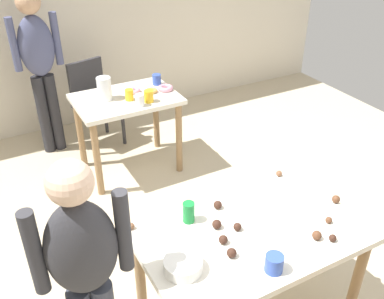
{
  "coord_description": "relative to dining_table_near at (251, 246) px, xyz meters",
  "views": [
    {
      "loc": [
        -1.11,
        -1.41,
        2.33
      ],
      "look_at": [
        0.01,
        0.66,
        0.9
      ],
      "focal_mm": 40.32,
      "sensor_mm": 36.0,
      "label": 1
    }
  ],
  "objects": [
    {
      "name": "cake_ball_1",
      "position": [
        0.58,
        -0.02,
        0.13
      ],
      "size": [
        0.05,
        0.05,
        0.05
      ],
      "primitive_type": "sphere",
      "color": "brown",
      "rests_on": "dining_table_near"
    },
    {
      "name": "cake_ball_8",
      "position": [
        -0.18,
        0.0,
        0.13
      ],
      "size": [
        0.05,
        0.05,
        0.05
      ],
      "primitive_type": "sphere",
      "color": "#3D2319",
      "rests_on": "dining_table_near"
    },
    {
      "name": "donut_far_2",
      "position": [
        0.14,
        2.04,
        0.12
      ],
      "size": [
        0.12,
        0.12,
        0.04
      ],
      "primitive_type": "torus",
      "color": "pink",
      "rests_on": "dining_table_far"
    },
    {
      "name": "cup_near_0",
      "position": [
        -0.07,
        -0.27,
        0.15
      ],
      "size": [
        0.09,
        0.09,
        0.09
      ],
      "primitive_type": "cylinder",
      "color": "#3351B2",
      "rests_on": "dining_table_near"
    },
    {
      "name": "dining_table_near",
      "position": [
        0.0,
        0.0,
        0.0
      ],
      "size": [
        1.21,
        0.75,
        0.75
      ],
      "color": "silver",
      "rests_on": "ground_plane"
    },
    {
      "name": "pitcher_far",
      "position": [
        -0.14,
        2.02,
        0.2
      ],
      "size": [
        0.13,
        0.13,
        0.2
      ],
      "primitive_type": "cylinder",
      "color": "white",
      "rests_on": "dining_table_far"
    },
    {
      "name": "dining_table_far",
      "position": [
        0.04,
        1.98,
        -0.03
      ],
      "size": [
        0.9,
        0.64,
        0.75
      ],
      "color": "silver",
      "rests_on": "ground_plane"
    },
    {
      "name": "cup_far_2",
      "position": [
        0.4,
        2.11,
        0.15
      ],
      "size": [
        0.08,
        0.08,
        0.1
      ],
      "primitive_type": "cylinder",
      "color": "#3351B2",
      "rests_on": "dining_table_far"
    },
    {
      "name": "cake_ball_6",
      "position": [
        -0.56,
        0.33,
        0.12
      ],
      "size": [
        0.04,
        0.04,
        0.04
      ],
      "primitive_type": "sphere",
      "color": "brown",
      "rests_on": "dining_table_near"
    },
    {
      "name": "person_adult_far",
      "position": [
        -0.53,
        2.69,
        0.32
      ],
      "size": [
        0.45,
        0.22,
        1.6
      ],
      "color": "#28282D",
      "rests_on": "ground_plane"
    },
    {
      "name": "cake_ball_5",
      "position": [
        -0.06,
        0.05,
        0.12
      ],
      "size": [
        0.04,
        0.04,
        0.04
      ],
      "primitive_type": "sphere",
      "color": "#3D2319",
      "rests_on": "dining_table_near"
    },
    {
      "name": "cake_ball_3",
      "position": [
        0.46,
        0.35,
        0.12
      ],
      "size": [
        0.04,
        0.04,
        0.04
      ],
      "primitive_type": "sphere",
      "color": "brown",
      "rests_on": "dining_table_near"
    },
    {
      "name": "cake_ball_4",
      "position": [
        0.41,
        -0.14,
        0.12
      ],
      "size": [
        0.04,
        0.04,
        0.04
      ],
      "primitive_type": "sphere",
      "color": "brown",
      "rests_on": "dining_table_near"
    },
    {
      "name": "cake_ball_10",
      "position": [
        0.33,
        -0.26,
        0.12
      ],
      "size": [
        0.04,
        0.04,
        0.04
      ],
      "primitive_type": "sphere",
      "color": "#3D2319",
      "rests_on": "dining_table_near"
    },
    {
      "name": "fork_near",
      "position": [
        0.11,
        0.28,
        0.11
      ],
      "size": [
        0.17,
        0.02,
        0.01
      ],
      "primitive_type": "cube",
      "color": "silver",
      "rests_on": "dining_table_near"
    },
    {
      "name": "cup_far_3",
      "position": [
        0.08,
        1.75,
        0.15
      ],
      "size": [
        0.08,
        0.08,
        0.1
      ],
      "primitive_type": "cylinder",
      "color": "white",
      "rests_on": "dining_table_far"
    },
    {
      "name": "cake_ball_7",
      "position": [
        -0.2,
        -0.1,
        0.13
      ],
      "size": [
        0.05,
        0.05,
        0.05
      ],
      "primitive_type": "sphere",
      "color": "#3D2319",
      "rests_on": "dining_table_near"
    },
    {
      "name": "chair_far_table",
      "position": [
        -0.08,
        2.65,
        -0.15
      ],
      "size": [
        0.48,
        0.48,
        0.87
      ],
      "color": "#2D2D33",
      "rests_on": "ground_plane"
    },
    {
      "name": "person_girl_near",
      "position": [
        -0.88,
        0.07,
        0.2
      ],
      "size": [
        0.46,
        0.24,
        1.43
      ],
      "color": "#383D4C",
      "rests_on": "ground_plane"
    },
    {
      "name": "mixing_bowl",
      "position": [
        -0.45,
        -0.06,
        0.13
      ],
      "size": [
        0.19,
        0.19,
        0.06
      ],
      "primitive_type": "cylinder",
      "color": "white",
      "rests_on": "dining_table_near"
    },
    {
      "name": "donut_far_1",
      "position": [
        0.41,
        1.95,
        0.12
      ],
      "size": [
        0.14,
        0.14,
        0.04
      ],
      "primitive_type": "torus",
      "color": "pink",
      "rests_on": "dining_table_far"
    },
    {
      "name": "donut_far_0",
      "position": [
        0.28,
        1.96,
        0.12
      ],
      "size": [
        0.11,
        0.11,
        0.03
      ],
      "primitive_type": "torus",
      "color": "gold",
      "rests_on": "dining_table_far"
    },
    {
      "name": "cake_ball_9",
      "position": [
        0.27,
        -0.2,
        0.13
      ],
      "size": [
        0.05,
        0.05,
        0.05
      ],
      "primitive_type": "sphere",
      "color": "brown",
      "rests_on": "dining_table_near"
    },
    {
      "name": "cake_ball_2",
      "position": [
        -0.15,
        0.12,
        0.13
      ],
      "size": [
        0.05,
        0.05,
        0.05
      ],
      "primitive_type": "sphere",
      "color": "#3D2319",
      "rests_on": "dining_table_near"
    },
    {
      "name": "cup_far_0",
      "position": [
        0.04,
        1.9,
        0.15
      ],
      "size": [
        0.07,
        0.07,
        0.1
      ],
      "primitive_type": "cylinder",
      "color": "yellow",
      "rests_on": "dining_table_far"
    },
    {
      "name": "cake_ball_0",
      "position": [
        -0.06,
        0.26,
        0.13
      ],
      "size": [
        0.05,
        0.05,
        0.05
      ],
      "primitive_type": "sphere",
      "color": "#3D2319",
      "rests_on": "dining_table_near"
    },
    {
      "name": "wall_back",
      "position": [
        -0.0,
        3.23,
        0.65
      ],
      "size": [
        6.4,
        0.1,
        2.6
      ],
      "primitive_type": "cube",
      "color": "beige",
      "rests_on": "ground_plane"
    },
    {
      "name": "cup_far_1",
      "position": [
        0.18,
        1.79,
        0.16
      ],
      "size": [
        0.08,
        0.08,
        0.1
      ],
      "primitive_type": "cylinder",
      "color": "yellow",
      "rests_on": "dining_table_far"
    },
    {
      "name": "soda_can",
      "position": [
        -0.26,
        0.24,
        0.16
      ],
      "size": [
        0.07,
        0.07,
        0.12
      ],
      "primitive_type": "cylinder",
      "color": "#198438",
      "rests_on": "dining_table_near"
    }
  ]
}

